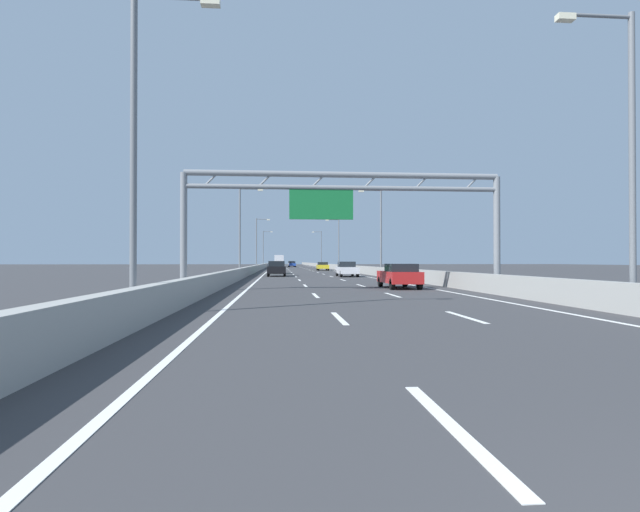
{
  "coord_description": "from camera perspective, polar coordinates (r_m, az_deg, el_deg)",
  "views": [
    {
      "loc": [
        -3.46,
        -1.11,
        1.6
      ],
      "look_at": [
        0.96,
        52.38,
        2.12
      ],
      "focal_mm": 27.72,
      "sensor_mm": 36.0,
      "label": 1
    }
  ],
  "objects": [
    {
      "name": "lane_dash_right_4",
      "position": [
        40.98,
        2.66,
        -2.79
      ],
      "size": [
        0.16,
        3.0,
        0.01
      ],
      "primitive_type": "cube",
      "color": "white",
      "rests_on": "ground_plane"
    },
    {
      "name": "black_car",
      "position": [
        51.36,
        -5.04,
        -1.45
      ],
      "size": [
        1.88,
        4.17,
        1.58
      ],
      "color": "black",
      "rests_on": "ground_plane"
    },
    {
      "name": "lane_dash_left_11",
      "position": [
        103.64,
        -3.81,
        -1.44
      ],
      "size": [
        0.16,
        3.0,
        0.01
      ],
      "primitive_type": "cube",
      "color": "white",
      "rests_on": "ground_plane"
    },
    {
      "name": "yellow_car",
      "position": [
        81.23,
        0.3,
        -1.18
      ],
      "size": [
        1.79,
        4.41,
        1.39
      ],
      "color": "yellow",
      "rests_on": "ground_plane"
    },
    {
      "name": "barrier_right",
      "position": [
        111.6,
        0.6,
        -1.13
      ],
      "size": [
        0.45,
        220.0,
        0.95
      ],
      "color": "#9E9E99",
      "rests_on": "ground_plane"
    },
    {
      "name": "streetlamp_left_mid",
      "position": [
        53.78,
        -9.0,
        3.5
      ],
      "size": [
        2.58,
        0.28,
        9.5
      ],
      "color": "slate",
      "rests_on": "ground_plane"
    },
    {
      "name": "lane_dash_left_14",
      "position": [
        130.63,
        -4.0,
        -1.25
      ],
      "size": [
        0.16,
        3.0,
        0.01
      ],
      "primitive_type": "cube",
      "color": "white",
      "rests_on": "ground_plane"
    },
    {
      "name": "streetlamp_left_distant",
      "position": [
        131.11,
        -6.47,
        1.11
      ],
      "size": [
        2.58,
        0.28,
        9.5
      ],
      "color": "slate",
      "rests_on": "ground_plane"
    },
    {
      "name": "lane_dash_right_5",
      "position": [
        49.92,
        1.33,
        -2.39
      ],
      "size": [
        0.16,
        3.0,
        0.01
      ],
      "primitive_type": "cube",
      "color": "white",
      "rests_on": "ground_plane"
    },
    {
      "name": "streetlamp_right_near",
      "position": [
        18.74,
        31.76,
        11.22
      ],
      "size": [
        2.58,
        0.28,
        9.5
      ],
      "color": "slate",
      "rests_on": "ground_plane"
    },
    {
      "name": "lane_dash_right_12",
      "position": [
        112.75,
        -2.05,
        -1.37
      ],
      "size": [
        0.16,
        3.0,
        0.01
      ],
      "primitive_type": "cube",
      "color": "white",
      "rests_on": "ground_plane"
    },
    {
      "name": "lane_dash_left_3",
      "position": [
        31.7,
        -1.72,
        -3.44
      ],
      "size": [
        0.16,
        3.0,
        0.01
      ],
      "primitive_type": "cube",
      "color": "white",
      "rests_on": "ground_plane"
    },
    {
      "name": "streetlamp_left_far",
      "position": [
        92.41,
        -7.21,
        1.8
      ],
      "size": [
        2.58,
        0.28,
        9.5
      ],
      "color": "slate",
      "rests_on": "ground_plane"
    },
    {
      "name": "lane_dash_left_16",
      "position": [
        148.63,
        -4.08,
        -1.17
      ],
      "size": [
        0.16,
        3.0,
        0.01
      ],
      "primitive_type": "cube",
      "color": "white",
      "rests_on": "ground_plane"
    },
    {
      "name": "lane_dash_right_9",
      "position": [
        85.79,
        -1.21,
        -1.62
      ],
      "size": [
        0.16,
        3.0,
        0.01
      ],
      "primitive_type": "cube",
      "color": "white",
      "rests_on": "ground_plane"
    },
    {
      "name": "lane_dash_right_11",
      "position": [
        103.76,
        -1.82,
        -1.44
      ],
      "size": [
        0.16,
        3.0,
        0.01
      ],
      "primitive_type": "cube",
      "color": "white",
      "rests_on": "ground_plane"
    },
    {
      "name": "edge_line_left",
      "position": [
        89.15,
        -5.88,
        -1.58
      ],
      "size": [
        0.16,
        176.0,
        0.01
      ],
      "primitive_type": "cube",
      "color": "white",
      "rests_on": "ground_plane"
    },
    {
      "name": "lane_dash_right_17",
      "position": [
        157.71,
        -2.81,
        -1.14
      ],
      "size": [
        0.16,
        3.0,
        0.01
      ],
      "primitive_type": "cube",
      "color": "white",
      "rests_on": "ground_plane"
    },
    {
      "name": "blue_car",
      "position": [
        127.19,
        -3.21,
        -0.93
      ],
      "size": [
        1.72,
        4.15,
        1.49
      ],
      "color": "#2347AD",
      "rests_on": "ground_plane"
    },
    {
      "name": "lane_dash_left_7",
      "position": [
        67.65,
        -3.32,
        -1.91
      ],
      "size": [
        0.16,
        3.0,
        0.01
      ],
      "primitive_type": "cube",
      "color": "white",
      "rests_on": "ground_plane"
    },
    {
      "name": "lane_dash_left_17",
      "position": [
        157.63,
        -4.12,
        -1.13
      ],
      "size": [
        0.16,
        3.0,
        0.01
      ],
      "primitive_type": "cube",
      "color": "white",
      "rests_on": "ground_plane"
    },
    {
      "name": "streetlamp_left_near",
      "position": [
        15.74,
        -19.87,
        13.43
      ],
      "size": [
        2.58,
        0.28,
        9.5
      ],
      "color": "slate",
      "rests_on": "ground_plane"
    },
    {
      "name": "lane_dash_left_12",
      "position": [
        112.64,
        -3.88,
        -1.37
      ],
      "size": [
        0.16,
        3.0,
        0.01
      ],
      "primitive_type": "cube",
      "color": "white",
      "rests_on": "ground_plane"
    },
    {
      "name": "lane_dash_right_8",
      "position": [
        76.81,
        -0.8,
        -1.75
      ],
      "size": [
        0.16,
        3.0,
        0.01
      ],
      "primitive_type": "cube",
      "color": "white",
      "rests_on": "ground_plane"
    },
    {
      "name": "green_car",
      "position": [
        62.25,
        -5.01,
        -1.33
      ],
      "size": [
        1.83,
        4.1,
        1.49
      ],
      "color": "#1E7A38",
      "rests_on": "ground_plane"
    },
    {
      "name": "streetlamp_right_far",
      "position": [
        92.97,
        2.03,
        1.78
      ],
      "size": [
        2.58,
        0.28,
        9.5
      ],
      "color": "slate",
      "rests_on": "ground_plane"
    },
    {
      "name": "lane_dash_right_6",
      "position": [
        58.87,
        0.41,
        -2.11
      ],
      "size": [
        0.16,
        3.0,
        0.01
      ],
      "primitive_type": "cube",
      "color": "white",
      "rests_on": "ground_plane"
    },
    {
      "name": "streetlamp_right_mid",
      "position": [
        54.73,
        6.82,
        3.42
      ],
      "size": [
        2.58,
        0.28,
        9.5
      ],
      "color": "slate",
      "rests_on": "ground_plane"
    },
    {
      "name": "lane_dash_right_14",
      "position": [
        130.73,
        -2.42,
        -1.26
      ],
      "size": [
        0.16,
        3.0,
        0.01
      ],
      "primitive_type": "cube",
      "color": "white",
      "rests_on": "ground_plane"
    },
    {
      "name": "lane_dash_left_1",
      "position": [
        13.81,
        2.24,
        -7.19
      ],
      "size": [
        0.16,
        3.0,
        0.01
      ],
      "primitive_type": "cube",
      "color": "white",
      "rests_on": "ground_plane"
    },
    {
      "name": "lane_dash_left_10",
      "position": [
        94.64,
        -3.72,
        -1.52
      ],
      "size": [
        0.16,
        3.0,
        0.01
      ],
      "primitive_type": "cube",
      "color": "white",
      "rests_on": "ground_plane"
    },
    {
      "name": "streetlamp_right_distant",
      "position": [
        131.51,
        0.04,
        1.1
      ],
      "size": [
        2.58,
        0.28,
        9.5
      ],
      "color": "slate",
      "rests_on": "ground_plane"
    },
    {
      "name": "lane_dash_right_7",
      "position": [
        67.84,
        -0.27,
        -1.9
      ],
      "size": [
        0.16,
        3.0,
        0.01
      ],
      "primitive_type": "cube",
      "color": "white",
      "rests_on": "ground_plane"
    },
    {
      "name": "lane_dash_left_15",
      "position": [
        139.63,
        -4.04,
        -1.21
      ],
      "size": [
        0.16,
        3.0,
        0.01
      ],
      "primitive_type": "cube",
      "color": "white",
      "rests_on": "ground_plane"
    },
    {
      "name": "lane_dash_left_13",
      "position": [
        121.64,
        -3.94,
        -1.31
      ],
      "size": [
        0.16,
        3.0,
        0.01
      ],
      "primitive_type": "cube",
      "color": "white",
      "rests_on": "ground_plane"
    },
    {
      "name": "lane_dash_right_2",
      "position": [
        23.27,
        8.38,
        -4.48
      ],
      "size": [
        0.16,
        3.0,
        0.01
      ],
      "primitive_type": "cube",
      "color": "white",
      "rests_on": "ground_plane"
    },
    {
      "name": "lane_dash_left_8",
      "position": [
        76.65,
        -3.48,
        -1.75
      ],
      "size": [
        0.16,
        3.0,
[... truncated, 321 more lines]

